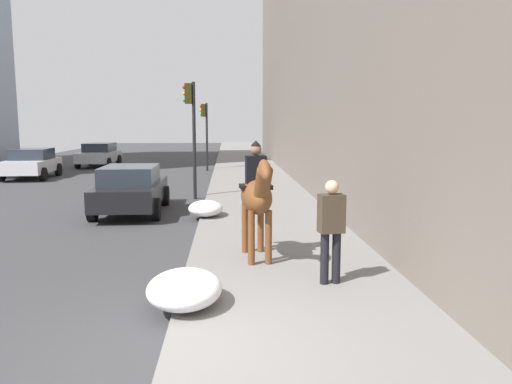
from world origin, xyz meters
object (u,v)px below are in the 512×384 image
pedestrian_greeting (331,225)px  traffic_light_near_curb (191,122)px  car_near_lane (131,189)px  car_far_lane (31,163)px  traffic_light_far_curb (205,126)px  mounted_horse_near (257,195)px  car_mid_lane (99,154)px

pedestrian_greeting → traffic_light_near_curb: bearing=7.8°
car_near_lane → car_far_lane: bearing=33.0°
car_near_lane → car_far_lane: (9.74, 6.64, -0.00)m
traffic_light_near_curb → pedestrian_greeting: bearing=-163.7°
pedestrian_greeting → traffic_light_near_curb: size_ratio=0.41×
car_near_lane → traffic_light_far_curb: size_ratio=1.12×
car_far_lane → traffic_light_near_curb: size_ratio=0.94×
pedestrian_greeting → car_near_lane: pedestrian_greeting is taller
traffic_light_near_curb → car_near_lane: bearing=148.5°
pedestrian_greeting → traffic_light_near_curb: 10.51m
mounted_horse_near → car_near_lane: (5.75, 3.45, -0.62)m
car_near_lane → traffic_light_far_curb: traffic_light_far_curb is taller
car_mid_lane → car_far_lane: size_ratio=1.03×
car_mid_lane → traffic_light_near_curb: bearing=28.1°
car_mid_lane → traffic_light_far_curb: (-2.99, -6.64, 1.77)m
car_far_lane → mounted_horse_near: bearing=31.0°
pedestrian_greeting → car_far_lane: (17.02, 11.20, -0.35)m
pedestrian_greeting → car_near_lane: bearing=23.5°
traffic_light_far_curb → car_near_lane: bearing=172.8°
car_mid_lane → car_far_lane: (-6.39, 1.65, -0.01)m
mounted_horse_near → car_mid_lane: bearing=-164.5°
pedestrian_greeting → traffic_light_far_curb: traffic_light_far_curb is taller
mounted_horse_near → pedestrian_greeting: size_ratio=1.33×
car_mid_lane → car_near_lane: bearing=19.1°
car_near_lane → car_mid_lane: same height
traffic_light_near_curb → mounted_horse_near: bearing=-167.9°
mounted_horse_near → traffic_light_far_curb: bearing=179.9°
car_mid_lane → traffic_light_near_curb: traffic_light_near_curb is taller
pedestrian_greeting → mounted_horse_near: bearing=27.4°
traffic_light_far_curb → car_mid_lane: bearing=65.8°
pedestrian_greeting → car_near_lane: 8.60m
mounted_horse_near → car_mid_lane: (21.87, 8.44, -0.62)m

